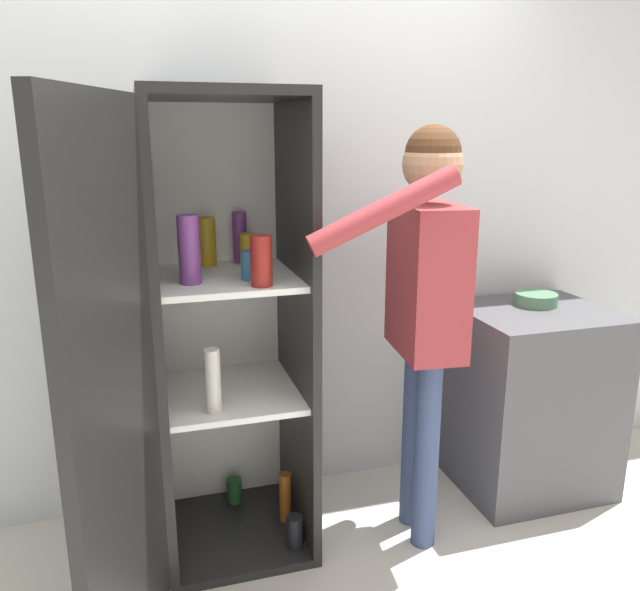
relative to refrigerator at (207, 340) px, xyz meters
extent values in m
cube|color=silver|center=(0.29, 0.44, 0.35)|extent=(7.00, 0.06, 2.55)
cube|color=black|center=(0.09, 0.08, -0.90)|extent=(0.59, 0.63, 0.04)
cube|color=black|center=(0.09, 0.08, 0.90)|extent=(0.59, 0.63, 0.04)
cube|color=white|center=(0.09, 0.37, 0.00)|extent=(0.59, 0.03, 1.77)
cube|color=black|center=(-0.18, 0.08, 0.00)|extent=(0.04, 0.63, 1.77)
cube|color=black|center=(0.37, 0.08, 0.00)|extent=(0.04, 0.63, 1.77)
cube|color=white|center=(0.09, 0.08, -0.26)|extent=(0.52, 0.56, 0.02)
cube|color=white|center=(0.09, 0.08, 0.22)|extent=(0.52, 0.56, 0.02)
cube|color=black|center=(-0.33, -0.50, 0.00)|extent=(0.26, 0.57, 1.77)
cylinder|color=#723884|center=(0.19, 0.31, 0.34)|extent=(0.06, 0.06, 0.21)
cylinder|color=#9E4C19|center=(0.31, 0.06, -0.77)|extent=(0.05, 0.05, 0.22)
cylinder|color=#1E5123|center=(0.12, 0.27, -0.83)|extent=(0.07, 0.07, 0.11)
cylinder|color=#723884|center=(-0.05, -0.02, 0.36)|extent=(0.08, 0.08, 0.25)
cylinder|color=maroon|center=(0.19, -0.13, 0.32)|extent=(0.08, 0.08, 0.18)
cylinder|color=black|center=(0.31, -0.12, -0.82)|extent=(0.07, 0.07, 0.14)
cylinder|color=teal|center=(0.17, -0.02, 0.29)|extent=(0.07, 0.07, 0.11)
cylinder|color=#B78C1E|center=(0.21, 0.22, 0.30)|extent=(0.07, 0.07, 0.14)
cylinder|color=#B78C1E|center=(0.04, 0.28, 0.33)|extent=(0.08, 0.08, 0.20)
cylinder|color=beige|center=(0.00, -0.11, -0.12)|extent=(0.06, 0.06, 0.25)
cylinder|color=#384770|center=(0.84, -0.20, -0.50)|extent=(0.10, 0.10, 0.83)
cylinder|color=#384770|center=(0.86, -0.04, -0.50)|extent=(0.10, 0.10, 0.83)
cube|color=#9E3338|center=(0.85, -0.12, 0.21)|extent=(0.26, 0.42, 0.59)
sphere|color=tan|center=(0.85, -0.12, 0.65)|extent=(0.23, 0.23, 0.23)
sphere|color=#4C2D19|center=(0.85, -0.12, 0.69)|extent=(0.21, 0.21, 0.21)
cylinder|color=#9E3338|center=(0.58, -0.32, 0.51)|extent=(0.54, 0.13, 0.31)
cylinder|color=#9E3338|center=(0.87, 0.10, 0.18)|extent=(0.08, 0.08, 0.56)
cube|color=#4C4C51|center=(1.53, 0.09, -0.48)|extent=(0.68, 0.60, 0.89)
cylinder|color=#517F5B|center=(1.57, 0.17, 0.00)|extent=(0.20, 0.20, 0.06)
camera|label=1|loc=(-0.22, -2.28, 0.77)|focal=35.00mm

